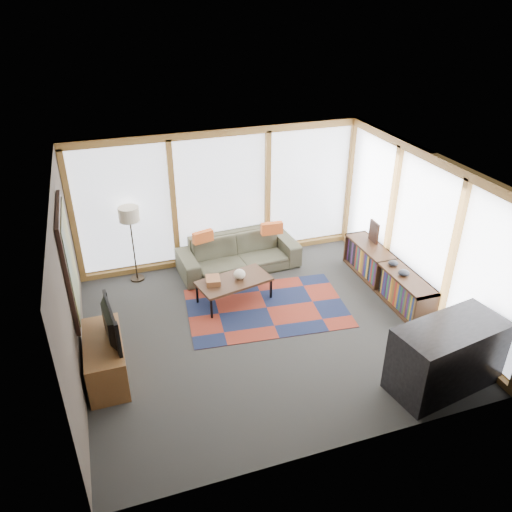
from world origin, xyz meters
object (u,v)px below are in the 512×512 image
object	(u,v)px
bar_counter	(447,356)
bookshelf	(386,275)
tv_console	(105,359)
sofa	(239,253)
coffee_table	(234,290)
floor_lamp	(133,245)
television	(105,324)

from	to	relation	value
bar_counter	bookshelf	bearing A→B (deg)	67.51
bookshelf	tv_console	xyz separation A→B (m)	(-4.87, -0.73, 0.01)
bookshelf	bar_counter	distance (m)	2.42
bookshelf	tv_console	distance (m)	4.93
sofa	bookshelf	distance (m)	2.75
sofa	coffee_table	xyz separation A→B (m)	(-0.39, -1.03, -0.13)
bookshelf	sofa	bearing A→B (deg)	145.49
sofa	coffee_table	distance (m)	1.11
floor_lamp	bookshelf	bearing A→B (deg)	-23.10
sofa	television	size ratio (longest dim) A/B	2.52
bar_counter	floor_lamp	bearing A→B (deg)	121.85
television	bar_counter	xyz separation A→B (m)	(4.26, -1.61, -0.39)
tv_console	television	distance (m)	0.57
tv_console	bar_counter	distance (m)	4.63
coffee_table	tv_console	distance (m)	2.55
coffee_table	bookshelf	xyz separation A→B (m)	(2.66, -0.53, 0.09)
tv_console	bar_counter	size ratio (longest dim) A/B	0.80
tv_console	television	bearing A→B (deg)	-2.16
floor_lamp	sofa	bearing A→B (deg)	-6.64
bookshelf	floor_lamp	bearing A→B (deg)	156.90
sofa	floor_lamp	size ratio (longest dim) A/B	1.57
bookshelf	tv_console	bearing A→B (deg)	-171.44
floor_lamp	coffee_table	size ratio (longest dim) A/B	1.17
floor_lamp	television	xyz separation A→B (m)	(-0.62, -2.52, 0.15)
sofa	television	world-z (taller)	television
coffee_table	bar_counter	world-z (taller)	bar_counter
bar_counter	television	bearing A→B (deg)	149.77
coffee_table	tv_console	size ratio (longest dim) A/B	1.01
sofa	tv_console	size ratio (longest dim) A/B	1.85
floor_lamp	bar_counter	distance (m)	5.50
floor_lamp	tv_console	bearing A→B (deg)	-105.57
bar_counter	sofa	bearing A→B (deg)	104.32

